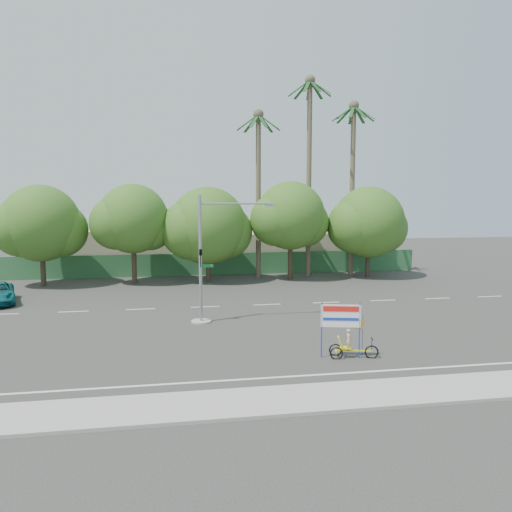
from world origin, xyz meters
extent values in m
plane|color=#33302D|center=(0.00, 0.00, 0.00)|extent=(120.00, 120.00, 0.00)
cube|color=gray|center=(0.00, -7.50, 0.06)|extent=(50.00, 2.40, 0.12)
cube|color=#336B3D|center=(0.00, 21.50, 1.00)|extent=(38.00, 0.08, 2.00)
cube|color=#BDB096|center=(-10.00, 26.00, 2.00)|extent=(12.00, 8.00, 4.00)
cube|color=#BDB096|center=(8.00, 26.00, 1.80)|extent=(14.00, 8.00, 3.60)
cylinder|color=#473828|center=(-14.00, 18.00, 1.76)|extent=(0.40, 0.40, 3.52)
sphere|color=#2E5E1B|center=(-14.00, 18.00, 4.96)|extent=(6.00, 6.00, 6.00)
sphere|color=#2E5E1B|center=(-12.65, 18.30, 4.40)|extent=(4.32, 4.32, 4.32)
sphere|color=#2E5E1B|center=(-15.35, 17.75, 4.64)|extent=(4.56, 4.56, 4.56)
cylinder|color=#473828|center=(-7.00, 18.00, 1.87)|extent=(0.40, 0.40, 3.74)
sphere|color=#2E5E1B|center=(-7.00, 18.00, 5.27)|extent=(5.60, 5.60, 5.60)
sphere|color=#2E5E1B|center=(-5.74, 18.30, 4.68)|extent=(4.03, 4.03, 4.03)
sphere|color=#2E5E1B|center=(-8.26, 17.75, 4.93)|extent=(4.26, 4.26, 4.26)
cylinder|color=#473828|center=(-1.00, 18.00, 1.65)|extent=(0.40, 0.40, 3.30)
sphere|color=#2E5E1B|center=(-1.00, 18.00, 4.65)|extent=(6.40, 6.40, 6.40)
sphere|color=#2E5E1B|center=(0.44, 18.30, 4.12)|extent=(4.61, 4.61, 4.61)
sphere|color=#2E5E1B|center=(-2.44, 17.75, 4.35)|extent=(4.86, 4.86, 4.86)
cylinder|color=#473828|center=(6.00, 18.00, 1.94)|extent=(0.40, 0.40, 3.87)
sphere|color=#2E5E1B|center=(6.00, 18.00, 5.46)|extent=(5.80, 5.80, 5.80)
sphere|color=#2E5E1B|center=(7.30, 18.30, 4.84)|extent=(4.18, 4.18, 4.18)
sphere|color=#2E5E1B|center=(4.70, 17.75, 5.10)|extent=(4.41, 4.41, 4.41)
cylinder|color=#473828|center=(13.00, 18.00, 1.72)|extent=(0.40, 0.40, 3.43)
sphere|color=#2E5E1B|center=(13.00, 18.00, 4.84)|extent=(6.20, 6.20, 6.20)
sphere|color=#2E5E1B|center=(14.39, 18.30, 4.29)|extent=(4.46, 4.46, 4.46)
sphere|color=#2E5E1B|center=(11.61, 17.75, 4.52)|extent=(4.71, 4.71, 4.71)
cylinder|color=#70604C|center=(8.00, 19.50, 8.50)|extent=(0.44, 0.44, 17.00)
sphere|color=#70604C|center=(8.00, 19.50, 17.00)|extent=(0.90, 0.90, 0.90)
cube|color=#1C4C21|center=(8.94, 19.50, 16.34)|extent=(1.91, 0.28, 1.36)
cube|color=#1C4C21|center=(8.72, 20.11, 16.34)|extent=(1.65, 1.44, 1.36)
cube|color=#1C4C21|center=(8.16, 20.43, 16.34)|extent=(0.61, 1.93, 1.36)
cube|color=#1C4C21|center=(7.53, 20.32, 16.34)|extent=(1.20, 1.80, 1.36)
cube|color=#1C4C21|center=(7.11, 19.82, 16.34)|extent=(1.89, 0.92, 1.36)
cube|color=#1C4C21|center=(7.11, 19.18, 16.34)|extent=(1.89, 0.92, 1.36)
cube|color=#1C4C21|center=(7.53, 18.68, 16.34)|extent=(1.20, 1.80, 1.36)
cube|color=#1C4C21|center=(8.16, 18.57, 16.34)|extent=(0.61, 1.93, 1.36)
cube|color=#1C4C21|center=(8.72, 18.89, 16.34)|extent=(1.65, 1.44, 1.36)
cylinder|color=#70604C|center=(12.00, 19.50, 7.50)|extent=(0.44, 0.44, 15.00)
sphere|color=#70604C|center=(12.00, 19.50, 15.00)|extent=(0.90, 0.90, 0.90)
cube|color=#1C4C21|center=(12.94, 19.50, 14.34)|extent=(1.91, 0.28, 1.36)
cube|color=#1C4C21|center=(12.72, 20.11, 14.34)|extent=(1.65, 1.44, 1.36)
cube|color=#1C4C21|center=(12.16, 20.43, 14.34)|extent=(0.61, 1.93, 1.36)
cube|color=#1C4C21|center=(11.53, 20.32, 14.34)|extent=(1.20, 1.80, 1.36)
cube|color=#1C4C21|center=(11.11, 19.82, 14.34)|extent=(1.89, 0.92, 1.36)
cube|color=#1C4C21|center=(11.11, 19.18, 14.34)|extent=(1.89, 0.92, 1.36)
cube|color=#1C4C21|center=(11.53, 18.68, 14.34)|extent=(1.20, 1.80, 1.36)
cube|color=#1C4C21|center=(12.16, 18.57, 14.34)|extent=(0.61, 1.93, 1.36)
cube|color=#1C4C21|center=(12.72, 18.89, 14.34)|extent=(1.65, 1.44, 1.36)
cylinder|color=#70604C|center=(3.50, 19.50, 7.00)|extent=(0.44, 0.44, 14.00)
sphere|color=#70604C|center=(3.50, 19.50, 14.00)|extent=(0.90, 0.90, 0.90)
cube|color=#1C4C21|center=(4.44, 19.50, 13.34)|extent=(1.91, 0.28, 1.36)
cube|color=#1C4C21|center=(4.22, 20.11, 13.34)|extent=(1.65, 1.44, 1.36)
cube|color=#1C4C21|center=(3.66, 20.43, 13.34)|extent=(0.61, 1.93, 1.36)
cube|color=#1C4C21|center=(3.03, 20.32, 13.34)|extent=(1.20, 1.80, 1.36)
cube|color=#1C4C21|center=(2.61, 19.82, 13.34)|extent=(1.89, 0.92, 1.36)
cube|color=#1C4C21|center=(2.61, 19.18, 13.34)|extent=(1.89, 0.92, 1.36)
cube|color=#1C4C21|center=(3.03, 18.68, 13.34)|extent=(1.20, 1.80, 1.36)
cube|color=#1C4C21|center=(3.66, 18.57, 13.34)|extent=(0.61, 1.93, 1.36)
cube|color=#1C4C21|center=(4.22, 18.89, 13.34)|extent=(1.65, 1.44, 1.36)
cylinder|color=gray|center=(-2.50, 4.00, 0.05)|extent=(1.10, 1.10, 0.10)
cylinder|color=gray|center=(-2.50, 4.00, 3.50)|extent=(0.18, 0.18, 7.00)
cylinder|color=gray|center=(-0.50, 4.00, 6.55)|extent=(4.00, 0.10, 0.10)
cube|color=gray|center=(1.40, 4.00, 6.45)|extent=(0.55, 0.20, 0.12)
imported|color=black|center=(-2.50, 3.78, 3.60)|extent=(0.16, 0.20, 1.00)
cube|color=#14662D|center=(-2.15, 4.00, 3.15)|extent=(0.70, 0.04, 0.18)
torus|color=black|center=(4.28, -3.60, 0.27)|extent=(0.60, 0.21, 0.60)
torus|color=black|center=(2.88, -3.00, 0.25)|extent=(0.56, 0.20, 0.56)
torus|color=black|center=(2.76, -3.48, 0.25)|extent=(0.56, 0.20, 0.56)
cube|color=yellow|center=(3.55, -3.42, 0.32)|extent=(1.48, 0.42, 0.05)
cube|color=yellow|center=(2.82, -3.24, 0.27)|extent=(0.18, 0.53, 0.04)
cube|color=yellow|center=(3.20, -3.34, 0.44)|extent=(0.52, 0.47, 0.05)
cube|color=yellow|center=(2.97, -3.28, 0.69)|extent=(0.29, 0.41, 0.48)
cylinder|color=black|center=(4.28, -3.60, 0.62)|extent=(0.03, 0.03, 0.49)
cube|color=black|center=(4.28, -3.60, 0.86)|extent=(0.13, 0.40, 0.04)
imported|color=#CCB284|center=(3.33, -3.37, 0.78)|extent=(0.31, 0.40, 0.96)
cylinder|color=#1938C2|center=(2.21, -3.09, 1.20)|extent=(0.06, 0.06, 2.40)
cylinder|color=#1938C2|center=(3.77, -3.47, 1.20)|extent=(0.06, 0.06, 2.40)
cube|color=white|center=(2.99, -3.28, 1.82)|extent=(1.65, 0.45, 0.98)
cube|color=red|center=(2.98, -3.31, 2.14)|extent=(1.47, 0.38, 0.23)
cube|color=#1938C2|center=(2.98, -3.31, 1.69)|extent=(1.47, 0.38, 0.12)
cylinder|color=black|center=(3.90, -3.51, 0.93)|extent=(0.02, 0.02, 1.87)
cube|color=red|center=(3.59, -3.43, 1.51)|extent=(0.77, 0.21, 0.58)
camera|label=1|loc=(-4.15, -23.17, 6.71)|focal=35.00mm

